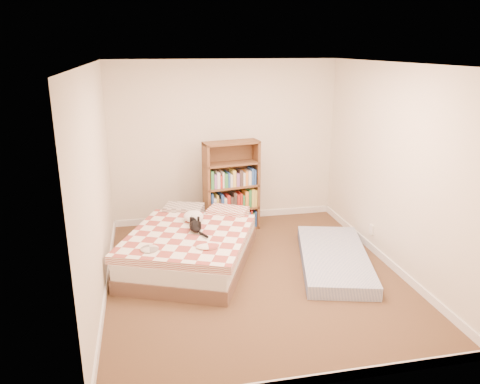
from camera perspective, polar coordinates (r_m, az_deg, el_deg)
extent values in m
cube|color=#4B3620|center=(5.81, 1.70, -10.08)|extent=(3.50, 4.00, 0.01)
cube|color=white|center=(5.16, 1.95, 15.37)|extent=(3.50, 4.00, 0.01)
cube|color=beige|center=(7.26, -1.87, 6.01)|extent=(3.50, 0.01, 2.50)
cube|color=beige|center=(3.55, 9.39, -6.63)|extent=(3.50, 0.01, 2.50)
cube|color=beige|center=(5.24, -17.13, 0.76)|extent=(0.01, 4.00, 2.50)
cube|color=beige|center=(6.00, 18.33, 2.69)|extent=(0.01, 4.00, 2.50)
cube|color=white|center=(7.58, -1.77, -2.93)|extent=(3.50, 0.02, 0.10)
cube|color=white|center=(4.19, 8.48, -21.76)|extent=(3.50, 0.02, 0.10)
cube|color=white|center=(5.69, -15.95, -10.90)|extent=(0.02, 4.00, 0.10)
cube|color=white|center=(6.38, 17.23, -7.78)|extent=(0.02, 4.00, 0.10)
cube|color=white|center=(6.61, 15.75, -4.42)|extent=(0.03, 0.09, 0.13)
cube|color=brown|center=(6.10, -5.87, -7.86)|extent=(1.99, 2.31, 0.17)
cube|color=silver|center=(6.03, -5.92, -6.28)|extent=(1.95, 2.26, 0.19)
cube|color=#A3463C|center=(5.97, -5.96, -5.00)|extent=(1.92, 2.01, 0.10)
cube|color=gray|center=(6.62, -9.39, -2.59)|extent=(0.62, 0.52, 0.15)
cube|color=#A3463C|center=(6.67, -3.89, -2.24)|extent=(0.62, 0.52, 0.15)
cube|color=#572F1E|center=(6.88, -4.23, 0.46)|extent=(0.08, 0.28, 1.37)
cube|color=#572F1E|center=(7.02, 2.09, 0.83)|extent=(0.08, 0.28, 1.37)
cube|color=#572F1E|center=(7.06, -1.23, 0.94)|extent=(0.81, 0.15, 1.37)
cube|color=#572F1E|center=(7.16, -1.01, -4.44)|extent=(0.85, 0.40, 0.03)
cube|color=#572F1E|center=(6.94, -1.04, 0.72)|extent=(0.85, 0.40, 0.03)
cube|color=#572F1E|center=(6.78, -1.07, 6.02)|extent=(0.85, 0.40, 0.03)
cube|color=#6576A8|center=(6.15, 11.39, -7.97)|extent=(1.26, 1.96, 0.16)
ellipsoid|color=black|center=(5.90, -5.47, -4.18)|extent=(0.16, 0.34, 0.11)
sphere|color=black|center=(6.06, -5.67, -3.48)|extent=(0.11, 0.11, 0.10)
cone|color=black|center=(6.07, -6.00, -3.02)|extent=(0.04, 0.04, 0.04)
cone|color=black|center=(6.08, -5.43, -2.98)|extent=(0.04, 0.04, 0.04)
cylinder|color=black|center=(5.71, -4.35, -5.20)|extent=(0.04, 0.19, 0.04)
ellipsoid|color=white|center=(6.19, -5.69, -2.98)|extent=(0.37, 0.39, 0.14)
sphere|color=white|center=(6.11, -4.83, -3.08)|extent=(0.15, 0.15, 0.11)
sphere|color=white|center=(6.08, -4.40, -3.30)|extent=(0.07, 0.07, 0.05)
sphere|color=white|center=(6.23, -6.82, -3.02)|extent=(0.09, 0.09, 0.06)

